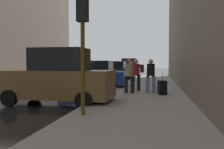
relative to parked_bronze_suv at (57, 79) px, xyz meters
name	(u,v)px	position (x,y,z in m)	size (l,w,h in m)	color
sidewalk	(140,105)	(3.35, -0.08, -0.96)	(4.00, 40.00, 0.15)	gray
parked_bronze_suv	(57,79)	(0.00, 0.00, 0.00)	(4.67, 2.20, 2.25)	brown
parked_blue_sedan	(94,75)	(0.00, 6.17, -0.18)	(4.22, 2.10, 1.79)	navy
parked_dark_green_sedan	(113,71)	(0.00, 13.28, -0.18)	(4.24, 2.13, 1.79)	#193828
parked_gray_coupe	(122,69)	(0.00, 19.43, -0.18)	(4.24, 2.13, 1.79)	slate
parked_black_suv	(128,67)	(0.00, 25.99, 0.00)	(4.67, 2.20, 2.25)	black
fire_hydrant	(121,81)	(1.80, 5.95, -0.54)	(0.42, 0.22, 0.70)	red
traffic_light	(83,25)	(1.85, -2.53, 1.73)	(0.32, 0.32, 3.60)	#514C0F
pedestrian_in_jeans	(151,74)	(3.68, 3.26, 0.07)	(0.53, 0.49, 1.71)	#728CB2
pedestrian_in_red_jacket	(136,73)	(2.87, 3.99, 0.07)	(0.53, 0.49, 1.71)	black
pedestrian_in_tan_coat	(129,74)	(2.63, 2.88, 0.07)	(0.52, 0.45, 1.71)	black
rolling_suitcase	(162,87)	(4.23, 2.61, -0.54)	(0.46, 0.62, 1.04)	black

